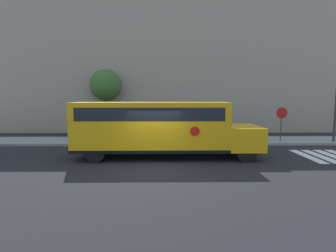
# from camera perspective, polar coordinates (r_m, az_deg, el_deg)

# --- Properties ---
(ground_plane) EXTENTS (60.00, 60.00, 0.00)m
(ground_plane) POSITION_cam_1_polar(r_m,az_deg,el_deg) (12.03, -2.96, -8.86)
(ground_plane) COLOR black
(sidewalk_strip) EXTENTS (44.00, 3.00, 0.15)m
(sidewalk_strip) POSITION_cam_1_polar(r_m,az_deg,el_deg) (18.36, -2.22, -3.24)
(sidewalk_strip) COLOR gray
(sidewalk_strip) RESTS_ON ground
(building_backdrop) EXTENTS (32.00, 4.00, 11.90)m
(building_backdrop) POSITION_cam_1_polar(r_m,az_deg,el_deg) (24.75, -1.91, 12.94)
(building_backdrop) COLOR #9E937F
(building_backdrop) RESTS_ON ground
(school_bus) EXTENTS (9.50, 2.57, 2.88)m
(school_bus) POSITION_cam_1_polar(r_m,az_deg,el_deg) (13.60, -2.07, 0.06)
(school_bus) COLOR #EAA80F
(school_bus) RESTS_ON ground
(stop_sign) EXTENTS (0.74, 0.10, 2.44)m
(stop_sign) POSITION_cam_1_polar(r_m,az_deg,el_deg) (19.18, 23.46, 1.33)
(stop_sign) COLOR #38383A
(stop_sign) RESTS_ON ground
(tree_near_sidewalk) EXTENTS (2.59, 2.59, 5.39)m
(tree_near_sidewalk) POSITION_cam_1_polar(r_m,az_deg,el_deg) (22.31, -13.41, 8.62)
(tree_near_sidewalk) COLOR brown
(tree_near_sidewalk) RESTS_ON ground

